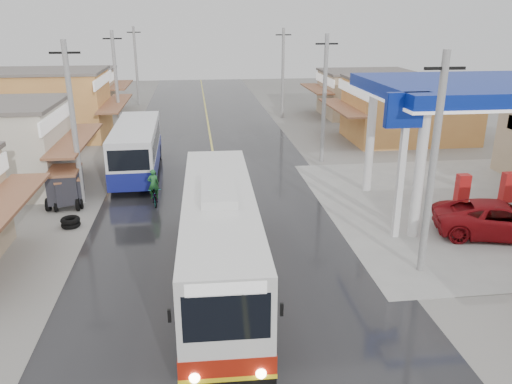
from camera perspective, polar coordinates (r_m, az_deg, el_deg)
ground at (r=18.20m, az=-2.52°, el=-10.22°), size 120.00×120.00×0.00m
road at (r=32.07m, az=-4.73°, el=3.14°), size 12.00×90.00×0.02m
centre_line at (r=32.07m, az=-4.73°, el=3.16°), size 0.15×90.00×0.01m
shopfronts_left at (r=36.89m, az=-25.60°, el=3.43°), size 11.00×44.00×5.20m
shopfronts_right at (r=33.37m, az=22.23°, el=2.36°), size 11.00×44.00×4.80m
utility_poles_left at (r=33.53m, az=-16.86°, el=3.06°), size 1.60×50.00×8.00m
utility_poles_right at (r=33.08m, az=7.49°, el=3.53°), size 1.60×36.00×8.00m
coach_bus at (r=17.40m, az=-4.16°, el=-5.24°), size 2.89×11.69×3.63m
second_bus at (r=30.48m, az=-13.47°, el=4.89°), size 2.55×8.97×2.97m
jeepney at (r=23.86m, az=26.08°, el=-2.83°), size 5.91×3.84×1.51m
cyclist at (r=25.59m, az=-11.56°, el=-0.06°), size 0.87×1.82×1.88m
tricycle_near at (r=26.56m, az=-20.98°, el=0.32°), size 1.97×2.19×1.53m
tricycle_far at (r=26.63m, az=-20.98°, el=0.79°), size 1.72×2.43×1.85m
tyre_stack at (r=24.04m, az=-20.43°, el=-3.25°), size 0.86×0.86×0.44m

